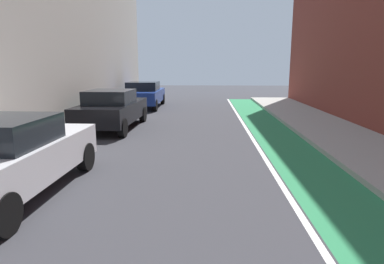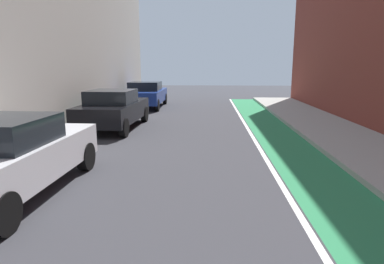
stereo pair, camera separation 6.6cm
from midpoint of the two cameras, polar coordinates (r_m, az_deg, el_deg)
The scene contains 6 objects.
ground_plane at distance 7.05m, azimuth -3.46°, elevation -9.07°, with size 71.53×71.53×0.00m, color #38383D.
bike_lane_paint at distance 9.24m, azimuth 18.41°, elevation -4.66°, with size 1.60×32.51×0.00m, color #2D8451.
lane_divider_stripe at distance 9.04m, azimuth 12.89°, elevation -4.70°, with size 0.12×32.51×0.00m, color white.
parked_sedan_white at distance 7.18m, azimuth -28.58°, elevation -3.53°, with size 1.94×4.27×1.53m.
parked_sedan_black at distance 13.46m, azimuth -13.18°, elevation 3.91°, with size 2.02×4.45×1.53m.
parked_sedan_blue at distance 20.03m, azimuth -7.80°, elevation 6.45°, with size 2.05×4.64×1.53m.
Camera 2 is at (0.80, 5.70, 2.45)m, focal length 31.06 mm.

